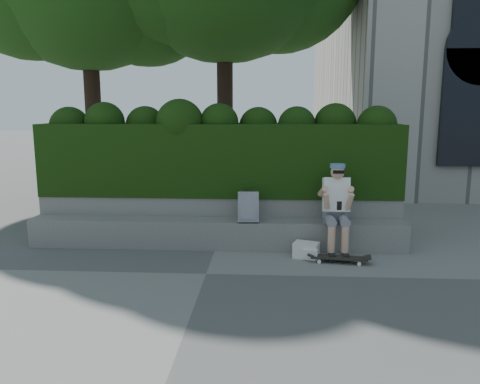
# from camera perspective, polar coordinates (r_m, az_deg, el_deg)

# --- Properties ---
(ground) EXTENTS (80.00, 80.00, 0.00)m
(ground) POSITION_cam_1_polar(r_m,az_deg,el_deg) (6.43, -4.14, -9.92)
(ground) COLOR slate
(ground) RESTS_ON ground
(bench_ledge) EXTENTS (6.00, 0.45, 0.45)m
(bench_ledge) POSITION_cam_1_polar(r_m,az_deg,el_deg) (7.54, -2.94, -5.06)
(bench_ledge) COLOR gray
(bench_ledge) RESTS_ON ground
(planter_wall) EXTENTS (6.00, 0.50, 0.75)m
(planter_wall) POSITION_cam_1_polar(r_m,az_deg,el_deg) (7.96, -2.57, -3.12)
(planter_wall) COLOR gray
(planter_wall) RESTS_ON ground
(hedge) EXTENTS (6.00, 1.00, 1.20)m
(hedge) POSITION_cam_1_polar(r_m,az_deg,el_deg) (8.02, -2.46, 4.04)
(hedge) COLOR black
(hedge) RESTS_ON planter_wall
(person) EXTENTS (0.40, 0.76, 1.38)m
(person) POSITION_cam_1_polar(r_m,az_deg,el_deg) (7.28, 11.66, -1.56)
(person) COLOR slate
(person) RESTS_ON ground
(skateboard) EXTENTS (0.82, 0.31, 0.08)m
(skateboard) POSITION_cam_1_polar(r_m,az_deg,el_deg) (6.98, 11.98, -7.87)
(skateboard) COLOR black
(skateboard) RESTS_ON ground
(backpack_plaid) EXTENTS (0.33, 0.19, 0.48)m
(backpack_plaid) POSITION_cam_1_polar(r_m,az_deg,el_deg) (7.30, 1.01, -1.83)
(backpack_plaid) COLOR #A4A4A9
(backpack_plaid) RESTS_ON bench_ledge
(backpack_ground) EXTENTS (0.42, 0.36, 0.23)m
(backpack_ground) POSITION_cam_1_polar(r_m,az_deg,el_deg) (7.11, 8.07, -7.02)
(backpack_ground) COLOR silver
(backpack_ground) RESTS_ON ground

